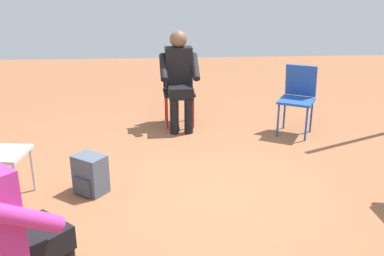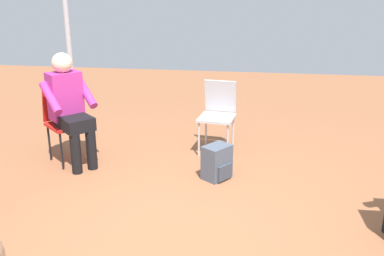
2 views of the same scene
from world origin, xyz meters
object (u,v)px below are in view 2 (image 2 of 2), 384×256
(chair_west, at_px, (218,111))
(person_in_magenta, at_px, (69,104))
(backpack_near_laptop_user, at_px, (217,164))
(chair_southwest, at_px, (65,118))

(chair_west, xyz_separation_m, person_in_magenta, (0.65, -1.56, 0.20))
(chair_west, height_order, backpack_near_laptop_user, chair_west)
(chair_southwest, bearing_deg, backpack_near_laptop_user, 123.64)
(person_in_magenta, relative_size, backpack_near_laptop_user, 3.44)
(chair_west, xyz_separation_m, backpack_near_laptop_user, (0.79, 0.07, -0.34))
(chair_west, bearing_deg, chair_southwest, 24.99)
(backpack_near_laptop_user, bearing_deg, chair_west, -175.15)
(person_in_magenta, height_order, backpack_near_laptop_user, person_in_magenta)
(chair_west, bearing_deg, backpack_near_laptop_user, 102.14)
(chair_west, distance_m, person_in_magenta, 1.70)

